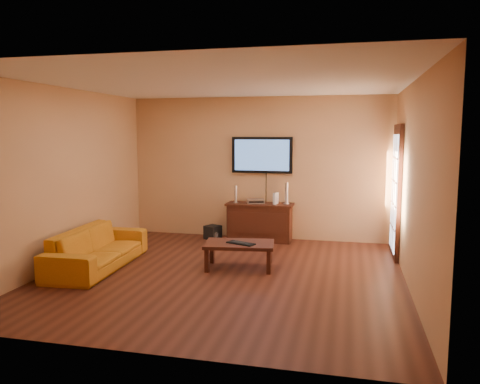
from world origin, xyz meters
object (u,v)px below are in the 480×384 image
(television, at_px, (262,155))
(speaker_right, at_px, (287,194))
(av_receiver, at_px, (256,201))
(game_console, at_px, (276,198))
(keyboard, at_px, (241,243))
(speaker_left, at_px, (236,195))
(bottle, at_px, (216,238))
(sofa, at_px, (98,242))
(media_console, at_px, (260,222))
(subwoofer, at_px, (213,232))
(coffee_table, at_px, (239,246))

(television, bearing_deg, speaker_right, -17.38)
(av_receiver, xyz_separation_m, game_console, (0.39, -0.03, 0.07))
(speaker_right, xyz_separation_m, keyboard, (-0.41, -2.00, -0.49))
(speaker_left, relative_size, bottle, 1.65)
(speaker_left, distance_m, bottle, 0.89)
(television, distance_m, av_receiver, 0.88)
(bottle, bearing_deg, game_console, 19.59)
(television, distance_m, speaker_left, 0.90)
(television, xyz_separation_m, speaker_left, (-0.46, -0.23, -0.74))
(sofa, relative_size, keyboard, 4.41)
(speaker_right, height_order, game_console, speaker_right)
(av_receiver, bearing_deg, bottle, -166.22)
(media_console, distance_m, game_console, 0.55)
(sofa, distance_m, speaker_left, 2.82)
(speaker_left, distance_m, keyboard, 2.06)
(television, height_order, bottle, television)
(game_console, xyz_separation_m, subwoofer, (-1.20, -0.07, -0.68))
(subwoofer, bearing_deg, bottle, -38.23)
(television, height_order, speaker_left, television)
(keyboard, bearing_deg, sofa, -170.77)
(media_console, xyz_separation_m, game_console, (0.30, -0.01, 0.46))
(television, height_order, speaker_right, television)
(av_receiver, bearing_deg, television, 48.31)
(av_receiver, distance_m, game_console, 0.39)
(subwoofer, relative_size, bottle, 1.30)
(sofa, relative_size, speaker_left, 6.13)
(sofa, xyz_separation_m, keyboard, (2.14, 0.35, 0.01))
(speaker_left, distance_m, game_console, 0.76)
(sofa, xyz_separation_m, subwoofer, (1.15, 2.22, -0.26))
(speaker_left, relative_size, speaker_right, 0.82)
(sofa, xyz_separation_m, av_receiver, (1.97, 2.32, 0.35))
(television, bearing_deg, speaker_left, -153.25)
(media_console, xyz_separation_m, sofa, (-2.05, -2.31, 0.04))
(coffee_table, distance_m, sofa, 2.14)
(coffee_table, bearing_deg, av_receiver, 94.00)
(av_receiver, bearing_deg, subwoofer, 169.60)
(subwoofer, bearing_deg, speaker_left, 30.86)
(coffee_table, distance_m, speaker_left, 2.00)
(speaker_right, bearing_deg, game_console, -163.97)
(media_console, distance_m, av_receiver, 0.40)
(media_console, distance_m, speaker_right, 0.73)
(subwoofer, bearing_deg, keyboard, -38.33)
(television, xyz_separation_m, sofa, (-2.05, -2.51, -1.21))
(subwoofer, distance_m, keyboard, 2.14)
(game_console, relative_size, bottle, 1.07)
(sofa, distance_m, av_receiver, 3.06)
(media_console, relative_size, speaker_left, 3.81)
(speaker_left, relative_size, game_console, 1.54)
(subwoofer, bearing_deg, sofa, -93.50)
(av_receiver, height_order, keyboard, av_receiver)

